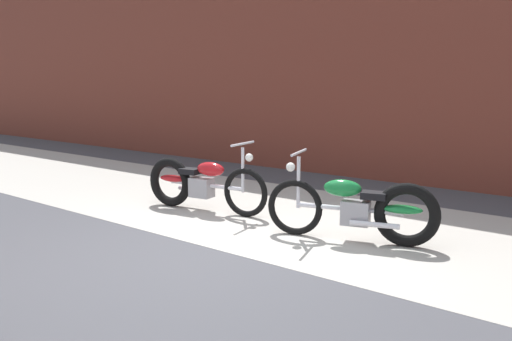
{
  "coord_description": "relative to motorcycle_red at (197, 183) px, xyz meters",
  "views": [
    {
      "loc": [
        3.68,
        -4.05,
        1.81
      ],
      "look_at": [
        -0.21,
        0.92,
        0.75
      ],
      "focal_mm": 36.33,
      "sensor_mm": 36.0,
      "label": 1
    }
  ],
  "objects": [
    {
      "name": "ground_plane",
      "position": [
        1.51,
        -1.19,
        -0.4
      ],
      "size": [
        80.0,
        80.0,
        0.0
      ],
      "primitive_type": "plane",
      "color": "#47474C"
    },
    {
      "name": "sidewalk_slab",
      "position": [
        1.51,
        0.56,
        -0.4
      ],
      "size": [
        36.0,
        3.5,
        0.01
      ],
      "primitive_type": "cube",
      "color": "#B2ADA3",
      "rests_on": "ground"
    },
    {
      "name": "brick_building_wall",
      "position": [
        1.51,
        4.01,
        2.08
      ],
      "size": [
        36.0,
        0.5,
        4.95
      ],
      "primitive_type": "cube",
      "color": "brown",
      "rests_on": "ground"
    },
    {
      "name": "motorcycle_red",
      "position": [
        0.0,
        0.0,
        0.0
      ],
      "size": [
        2.0,
        0.6,
        1.03
      ],
      "rotation": [
        0.0,
        0.0,
        0.15
      ],
      "color": "black",
      "rests_on": "ground"
    },
    {
      "name": "motorcycle_green",
      "position": [
        2.58,
        0.06,
        0.0
      ],
      "size": [
        1.95,
        0.83,
        1.03
      ],
      "rotation": [
        0.0,
        0.0,
        3.44
      ],
      "color": "black",
      "rests_on": "ground"
    }
  ]
}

